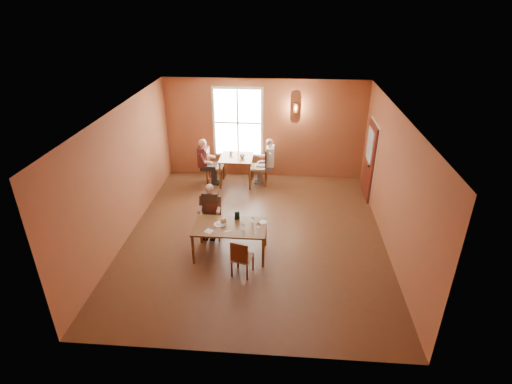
# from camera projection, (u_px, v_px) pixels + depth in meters

# --- Properties ---
(ground) EXTENTS (6.00, 7.00, 0.01)m
(ground) POSITION_uv_depth(u_px,v_px,m) (255.00, 235.00, 9.55)
(ground) COLOR brown
(ground) RESTS_ON ground
(wall_back) EXTENTS (6.00, 0.04, 3.00)m
(wall_back) POSITION_uv_depth(u_px,v_px,m) (265.00, 129.00, 11.98)
(wall_back) COLOR brown
(wall_back) RESTS_ON ground
(wall_front) EXTENTS (6.00, 0.04, 3.00)m
(wall_front) POSITION_uv_depth(u_px,v_px,m) (236.00, 280.00, 5.76)
(wall_front) COLOR brown
(wall_front) RESTS_ON ground
(wall_left) EXTENTS (0.04, 7.00, 3.00)m
(wall_left) POSITION_uv_depth(u_px,v_px,m) (124.00, 174.00, 9.08)
(wall_left) COLOR brown
(wall_left) RESTS_ON ground
(wall_right) EXTENTS (0.04, 7.00, 3.00)m
(wall_right) POSITION_uv_depth(u_px,v_px,m) (393.00, 183.00, 8.66)
(wall_right) COLOR brown
(wall_right) RESTS_ON ground
(ceiling) EXTENTS (6.00, 7.00, 0.04)m
(ceiling) POSITION_uv_depth(u_px,v_px,m) (255.00, 112.00, 8.19)
(ceiling) COLOR white
(ceiling) RESTS_ON wall_back
(window) EXTENTS (1.36, 0.10, 1.96)m
(window) POSITION_uv_depth(u_px,v_px,m) (238.00, 123.00, 11.90)
(window) COLOR white
(window) RESTS_ON wall_back
(door) EXTENTS (0.12, 1.04, 2.10)m
(door) POSITION_uv_depth(u_px,v_px,m) (369.00, 161.00, 10.91)
(door) COLOR maroon
(door) RESTS_ON ground
(wall_sconce) EXTENTS (0.16, 0.16, 0.28)m
(wall_sconce) POSITION_uv_depth(u_px,v_px,m) (296.00, 108.00, 11.51)
(wall_sconce) COLOR brown
(wall_sconce) RESTS_ON wall_back
(main_table) EXTENTS (1.56, 0.88, 0.73)m
(main_table) POSITION_uv_depth(u_px,v_px,m) (230.00, 240.00, 8.69)
(main_table) COLOR brown
(main_table) RESTS_ON ground
(chair_diner_main) EXTENTS (0.36, 0.36, 0.81)m
(chair_diner_main) POSITION_uv_depth(u_px,v_px,m) (213.00, 222.00, 9.28)
(chair_diner_main) COLOR #4A2B0F
(chair_diner_main) RESTS_ON ground
(diner_main) EXTENTS (0.49, 0.49, 1.23)m
(diner_main) POSITION_uv_depth(u_px,v_px,m) (212.00, 215.00, 9.16)
(diner_main) COLOR #33211B
(diner_main) RESTS_ON ground
(chair_empty) EXTENTS (0.46, 0.46, 0.84)m
(chair_empty) POSITION_uv_depth(u_px,v_px,m) (242.00, 257.00, 8.06)
(chair_empty) COLOR #542F12
(chair_empty) RESTS_ON ground
(plate_food) EXTENTS (0.28, 0.28, 0.03)m
(plate_food) POSITION_uv_depth(u_px,v_px,m) (220.00, 224.00, 8.57)
(plate_food) COLOR white
(plate_food) RESTS_ON main_table
(sandwich) EXTENTS (0.12, 0.12, 0.11)m
(sandwich) POSITION_uv_depth(u_px,v_px,m) (223.00, 221.00, 8.59)
(sandwich) COLOR tan
(sandwich) RESTS_ON main_table
(goblet_a) EXTENTS (0.08, 0.08, 0.16)m
(goblet_a) POSITION_uv_depth(u_px,v_px,m) (253.00, 221.00, 8.57)
(goblet_a) COLOR white
(goblet_a) RESTS_ON main_table
(goblet_b) EXTENTS (0.08, 0.08, 0.16)m
(goblet_b) POSITION_uv_depth(u_px,v_px,m) (258.00, 226.00, 8.36)
(goblet_b) COLOR white
(goblet_b) RESTS_ON main_table
(goblet_c) EXTENTS (0.07, 0.07, 0.19)m
(goblet_c) POSITION_uv_depth(u_px,v_px,m) (243.00, 228.00, 8.28)
(goblet_c) COLOR white
(goblet_c) RESTS_ON main_table
(menu_stand) EXTENTS (0.12, 0.09, 0.18)m
(menu_stand) POSITION_uv_depth(u_px,v_px,m) (237.00, 216.00, 8.73)
(menu_stand) COLOR black
(menu_stand) RESTS_ON main_table
(knife) EXTENTS (0.18, 0.10, 0.00)m
(knife) POSITION_uv_depth(u_px,v_px,m) (227.00, 231.00, 8.33)
(knife) COLOR silver
(knife) RESTS_ON main_table
(napkin) EXTENTS (0.22, 0.22, 0.01)m
(napkin) POSITION_uv_depth(u_px,v_px,m) (209.00, 231.00, 8.34)
(napkin) COLOR white
(napkin) RESTS_ON main_table
(side_plate) EXTENTS (0.19, 0.19, 0.01)m
(side_plate) POSITION_uv_depth(u_px,v_px,m) (263.00, 222.00, 8.65)
(side_plate) COLOR white
(side_plate) RESTS_ON main_table
(second_table) EXTENTS (0.95, 0.95, 0.84)m
(second_table) POSITION_uv_depth(u_px,v_px,m) (237.00, 170.00, 11.95)
(second_table) COLOR brown
(second_table) RESTS_ON ground
(chair_diner_white) EXTENTS (0.50, 0.50, 1.12)m
(chair_diner_white) POSITION_uv_depth(u_px,v_px,m) (258.00, 166.00, 11.84)
(chair_diner_white) COLOR brown
(chair_diner_white) RESTS_ON ground
(diner_white) EXTENTS (0.54, 0.54, 1.35)m
(diner_white) POSITION_uv_depth(u_px,v_px,m) (259.00, 163.00, 11.79)
(diner_white) COLOR silver
(diner_white) RESTS_ON ground
(chair_diner_maroon) EXTENTS (0.48, 0.48, 1.08)m
(chair_diner_maroon) POSITION_uv_depth(u_px,v_px,m) (215.00, 166.00, 11.94)
(chair_diner_maroon) COLOR #552F14
(chair_diner_maroon) RESTS_ON ground
(diner_maroon) EXTENTS (0.54, 0.54, 1.36)m
(diner_maroon) POSITION_uv_depth(u_px,v_px,m) (214.00, 161.00, 11.88)
(diner_maroon) COLOR maroon
(diner_maroon) RESTS_ON ground
(cup_a) EXTENTS (0.16, 0.16, 0.11)m
(cup_a) POSITION_uv_depth(u_px,v_px,m) (242.00, 156.00, 11.66)
(cup_a) COLOR silver
(cup_a) RESTS_ON second_table
(cup_b) EXTENTS (0.14, 0.14, 0.10)m
(cup_b) POSITION_uv_depth(u_px,v_px,m) (231.00, 153.00, 11.89)
(cup_b) COLOR silver
(cup_b) RESTS_ON second_table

